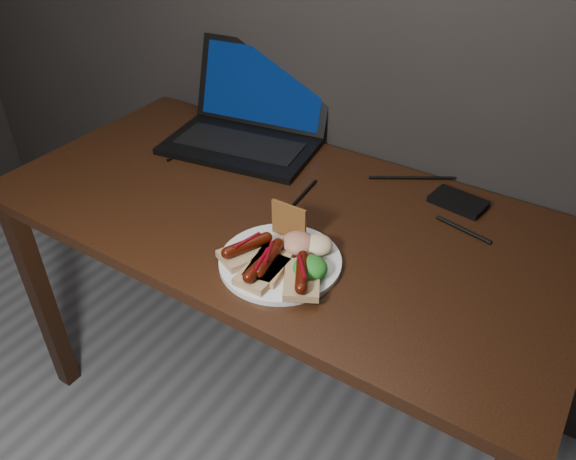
% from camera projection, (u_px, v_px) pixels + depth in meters
% --- Properties ---
extents(desk, '(1.40, 0.70, 0.75)m').
position_uv_depth(desk, '(280.00, 238.00, 1.40)').
color(desk, '#341E0D').
rests_on(desk, ground).
extents(laptop, '(0.46, 0.40, 0.25)m').
position_uv_depth(laptop, '(249.00, 123.00, 1.60)').
color(laptop, black).
rests_on(laptop, desk).
extents(hard_drive, '(0.14, 0.10, 0.02)m').
position_uv_depth(hard_drive, '(458.00, 202.00, 1.36)').
color(hard_drive, black).
rests_on(hard_drive, desk).
extents(desk_cables, '(0.88, 0.39, 0.01)m').
position_uv_depth(desk_cables, '(327.00, 181.00, 1.44)').
color(desk_cables, black).
rests_on(desk_cables, desk).
extents(plate, '(0.30, 0.30, 0.01)m').
position_uv_depth(plate, '(280.00, 262.00, 1.18)').
color(plate, silver).
rests_on(plate, desk).
extents(bread_sausage_left, '(0.11, 0.13, 0.04)m').
position_uv_depth(bread_sausage_left, '(247.00, 250.00, 1.17)').
color(bread_sausage_left, tan).
rests_on(bread_sausage_left, plate).
extents(bread_sausage_center, '(0.09, 0.13, 0.04)m').
position_uv_depth(bread_sausage_center, '(269.00, 262.00, 1.14)').
color(bread_sausage_center, tan).
rests_on(bread_sausage_center, plate).
extents(bread_sausage_right, '(0.12, 0.13, 0.04)m').
position_uv_depth(bread_sausage_right, '(302.00, 276.00, 1.11)').
color(bread_sausage_right, tan).
rests_on(bread_sausage_right, plate).
extents(bread_sausage_extra, '(0.07, 0.12, 0.04)m').
position_uv_depth(bread_sausage_extra, '(262.00, 268.00, 1.13)').
color(bread_sausage_extra, tan).
rests_on(bread_sausage_extra, plate).
extents(crispbread, '(0.08, 0.01, 0.08)m').
position_uv_depth(crispbread, '(289.00, 221.00, 1.21)').
color(crispbread, '#955729').
rests_on(crispbread, plate).
extents(salad_greens, '(0.07, 0.07, 0.04)m').
position_uv_depth(salad_greens, '(310.00, 268.00, 1.12)').
color(salad_greens, '#205D12').
rests_on(salad_greens, plate).
extents(salsa_mound, '(0.07, 0.07, 0.04)m').
position_uv_depth(salsa_mound, '(298.00, 243.00, 1.19)').
color(salsa_mound, '#A21210').
rests_on(salsa_mound, plate).
extents(coleslaw_mound, '(0.06, 0.06, 0.04)m').
position_uv_depth(coleslaw_mound, '(318.00, 245.00, 1.19)').
color(coleslaw_mound, white).
rests_on(coleslaw_mound, plate).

